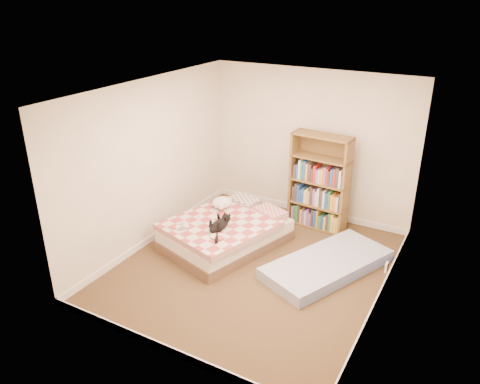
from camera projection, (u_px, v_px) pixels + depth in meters
The scene contains 6 objects.
room at pixel (255, 189), 6.19m from camera, with size 3.51×4.01×2.51m.
bed at pixel (227, 231), 7.16m from camera, with size 1.71×2.07×0.48m.
bookshelf at pixel (319, 194), 7.59m from camera, with size 0.97×0.39×1.58m.
floor_mattress at pixel (327, 264), 6.55m from camera, with size 0.84×1.88×0.17m, color #6C7CB4.
black_cat at pixel (220, 224), 6.76m from camera, with size 0.25×0.71×0.16m.
white_dog at pixel (222, 203), 7.42m from camera, with size 0.39×0.41×0.16m.
Camera 1 is at (2.59, -5.07, 3.64)m, focal length 35.00 mm.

